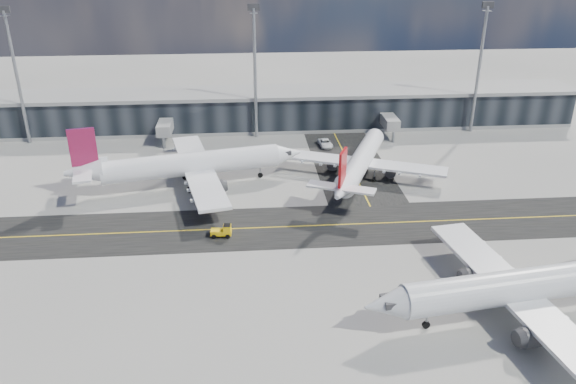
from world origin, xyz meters
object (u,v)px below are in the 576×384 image
airliner_af (188,165)px  airliner_near (531,285)px  service_van (325,143)px  baggage_tug (223,231)px  airliner_redtail (361,161)px

airliner_af → airliner_near: size_ratio=1.02×
airliner_af → service_van: airliner_af is taller
airliner_near → baggage_tug: bearing=51.0°
baggage_tug → service_van: 44.09m
baggage_tug → airliner_near: bearing=63.0°
airliner_af → airliner_near: bearing=33.7°
airliner_af → service_van: 33.69m
airliner_redtail → airliner_near: bearing=-51.4°
airliner_redtail → airliner_af: bearing=-156.0°
airliner_af → airliner_near: airliner_af is taller
airliner_near → service_van: bearing=6.4°
airliner_near → service_van: 62.87m
airliner_redtail → baggage_tug: size_ratio=11.03×
airliner_redtail → service_van: 19.08m
airliner_af → baggage_tug: size_ratio=13.13×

